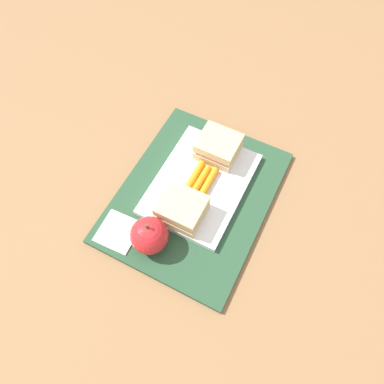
% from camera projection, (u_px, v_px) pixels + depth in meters
% --- Properties ---
extents(ground_plane, '(2.40, 2.40, 0.00)m').
position_uv_depth(ground_plane, '(195.00, 197.00, 0.73)').
color(ground_plane, olive).
extents(lunchbag_mat, '(0.36, 0.28, 0.01)m').
position_uv_depth(lunchbag_mat, '(195.00, 196.00, 0.73)').
color(lunchbag_mat, '#284C33').
rests_on(lunchbag_mat, ground_plane).
extents(food_tray, '(0.23, 0.17, 0.01)m').
position_uv_depth(food_tray, '(201.00, 184.00, 0.73)').
color(food_tray, white).
rests_on(food_tray, lunchbag_mat).
extents(sandwich_half_left, '(0.07, 0.08, 0.04)m').
position_uv_depth(sandwich_half_left, '(218.00, 147.00, 0.74)').
color(sandwich_half_left, '#DBC189').
rests_on(sandwich_half_left, food_tray).
extents(sandwich_half_right, '(0.07, 0.08, 0.04)m').
position_uv_depth(sandwich_half_right, '(182.00, 209.00, 0.67)').
color(sandwich_half_right, '#DBC189').
rests_on(sandwich_half_right, food_tray).
extents(carrot_sticks_bundle, '(0.08, 0.04, 0.02)m').
position_uv_depth(carrot_sticks_bundle, '(201.00, 180.00, 0.72)').
color(carrot_sticks_bundle, orange).
rests_on(carrot_sticks_bundle, food_tray).
extents(apple, '(0.07, 0.07, 0.08)m').
position_uv_depth(apple, '(149.00, 235.00, 0.65)').
color(apple, red).
rests_on(apple, lunchbag_mat).
extents(paper_napkin, '(0.07, 0.07, 0.00)m').
position_uv_depth(paper_napkin, '(118.00, 232.00, 0.68)').
color(paper_napkin, white).
rests_on(paper_napkin, lunchbag_mat).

